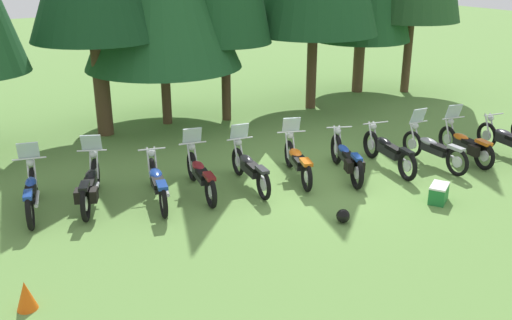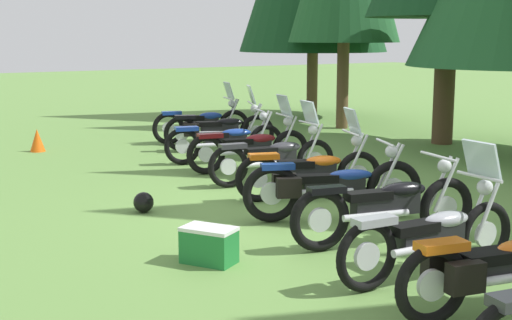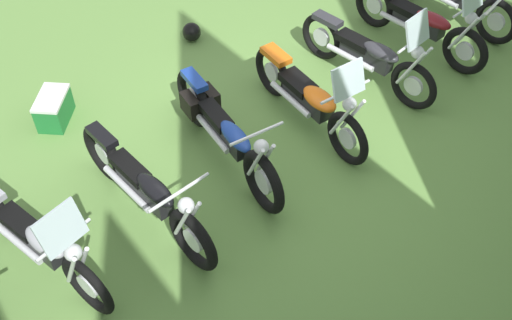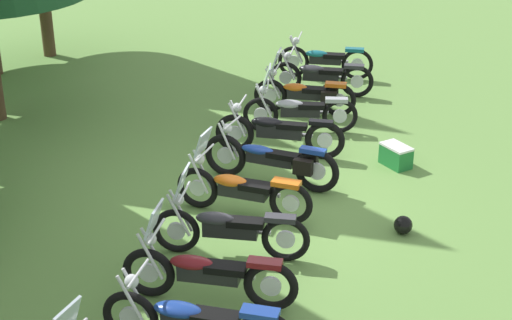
{
  "view_description": "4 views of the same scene",
  "coord_description": "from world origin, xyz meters",
  "views": [
    {
      "loc": [
        -8.17,
        -10.03,
        5.22
      ],
      "look_at": [
        -1.86,
        0.03,
        0.82
      ],
      "focal_mm": 39.95,
      "sensor_mm": 36.0,
      "label": 1
    },
    {
      "loc": [
        7.79,
        -6.07,
        2.43
      ],
      "look_at": [
        -1.25,
        -0.18,
        0.53
      ],
      "focal_mm": 49.88,
      "sensor_mm": 36.0,
      "label": 2
    },
    {
      "loc": [
        4.72,
        3.12,
        5.49
      ],
      "look_at": [
        1.19,
        0.67,
        0.98
      ],
      "focal_mm": 42.8,
      "sensor_mm": 36.0,
      "label": 3
    },
    {
      "loc": [
        -11.25,
        0.25,
        5.84
      ],
      "look_at": [
        -0.53,
        0.09,
        0.97
      ],
      "focal_mm": 53.82,
      "sensor_mm": 36.0,
      "label": 4
    }
  ],
  "objects": [
    {
      "name": "motorcycle_5",
      "position": [
        -0.5,
        0.32,
        0.46
      ],
      "size": [
        1.02,
        2.16,
        1.36
      ],
      "rotation": [
        0.0,
        0.0,
        1.21
      ],
      "color": "black",
      "rests_on": "ground_plane"
    },
    {
      "name": "motorcycle_10",
      "position": [
        5.15,
        -1.44,
        0.46
      ],
      "size": [
        0.73,
        2.32,
        1.02
      ],
      "rotation": [
        0.0,
        0.0,
        1.38
      ],
      "color": "black",
      "rests_on": "ground_plane"
    },
    {
      "name": "motorcycle_7",
      "position": [
        1.84,
        -0.36,
        0.46
      ],
      "size": [
        0.84,
        2.4,
        1.02
      ],
      "rotation": [
        0.0,
        0.0,
        1.35
      ],
      "color": "black",
      "rests_on": "ground_plane"
    },
    {
      "name": "motorcycle_4",
      "position": [
        -1.73,
        0.51,
        0.46
      ],
      "size": [
        0.68,
        2.26,
        1.36
      ],
      "rotation": [
        0.0,
        0.0,
        1.4
      ],
      "color": "black",
      "rests_on": "ground_plane"
    },
    {
      "name": "motorcycle_3",
      "position": [
        -2.88,
        0.76,
        0.46
      ],
      "size": [
        0.76,
        2.31,
        1.37
      ],
      "rotation": [
        0.0,
        0.0,
        1.36
      ],
      "color": "black",
      "rests_on": "ground_plane"
    },
    {
      "name": "ground_plane",
      "position": [
        0.0,
        0.0,
        0.0
      ],
      "size": [
        80.0,
        80.0,
        0.0
      ],
      "primitive_type": "plane",
      "color": "#608C42"
    },
    {
      "name": "dropped_helmet",
      "position": [
        -1.12,
        -2.13,
        0.14
      ],
      "size": [
        0.29,
        0.29,
        0.29
      ],
      "primitive_type": "sphere",
      "color": "black",
      "rests_on": "ground_plane"
    },
    {
      "name": "picnic_cooler",
      "position": [
        1.32,
        -2.46,
        0.2
      ],
      "size": [
        0.67,
        0.59,
        0.4
      ],
      "color": "#1E7233",
      "rests_on": "ground_plane"
    },
    {
      "name": "motorcycle_8",
      "position": [
        2.97,
        -0.81,
        0.46
      ],
      "size": [
        0.61,
        2.28,
        1.36
      ],
      "rotation": [
        0.0,
        0.0,
        1.5
      ],
      "color": "black",
      "rests_on": "ground_plane"
    },
    {
      "name": "motorcycle_6",
      "position": [
        0.6,
        -0.21,
        0.46
      ],
      "size": [
        1.13,
        2.3,
        1.04
      ],
      "rotation": [
        0.0,
        0.0,
        1.16
      ],
      "color": "black",
      "rests_on": "ground_plane"
    },
    {
      "name": "motorcycle_11",
      "position": [
        6.36,
        -1.65,
        0.46
      ],
      "size": [
        0.74,
        2.26,
        1.03
      ],
      "rotation": [
        0.0,
        0.0,
        1.39
      ],
      "color": "black",
      "rests_on": "ground_plane"
    },
    {
      "name": "motorcycle_9",
      "position": [
        3.97,
        -1.03,
        0.46
      ],
      "size": [
        0.86,
        2.15,
        1.37
      ],
      "rotation": [
        0.0,
        0.0,
        1.35
      ],
      "color": "black",
      "rests_on": "ground_plane"
    }
  ]
}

